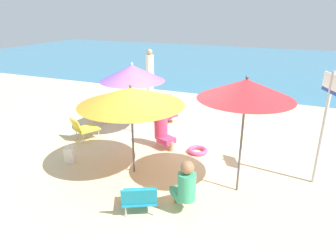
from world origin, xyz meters
The scene contains 15 objects.
ground_plane centered at (0.00, 0.00, 0.00)m, with size 40.00×40.00×0.00m, color beige.
sea_water centered at (0.00, 13.78, 0.00)m, with size 40.00×16.00×0.01m, color teal.
umbrella_red centered at (1.58, -0.35, 1.88)m, with size 1.58×1.58×2.10m.
umbrella_orange centered at (-0.47, -0.48, 1.57)m, with size 2.00×2.00×1.80m.
umbrella_purple centered at (-1.49, 1.42, 1.58)m, with size 1.65×1.65×1.84m.
beach_chair_a centered at (-2.42, 0.47, 0.32)m, with size 0.71×0.76×0.58m.
beach_chair_b centered at (0.26, -1.62, 0.29)m, with size 0.76×0.78×0.57m.
beach_chair_c centered at (-2.83, 1.74, 0.27)m, with size 0.57×0.56×0.53m.
person_a centered at (-0.42, 0.82, 0.48)m, with size 0.55×0.44×0.98m.
person_b centered at (-2.51, 4.48, 0.91)m, with size 0.28×0.28×1.78m.
person_c centered at (-0.88, 2.46, 0.42)m, with size 0.56×0.43×0.87m.
person_d centered at (0.92, -1.31, 0.48)m, with size 0.50×0.50×0.94m.
warning_sign centered at (2.86, 0.48, 1.39)m, with size 0.25×0.50×2.12m.
swim_ring centered at (0.45, 0.86, 0.05)m, with size 0.46×0.46×0.10m, color #E54C7F.
beach_bag centered at (-1.93, -0.63, 0.17)m, with size 0.23×0.19×0.34m, color silver.
Camera 1 is at (2.30, -5.28, 3.10)m, focal length 33.01 mm.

